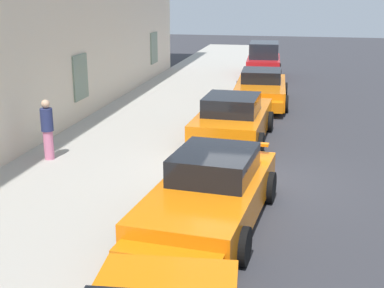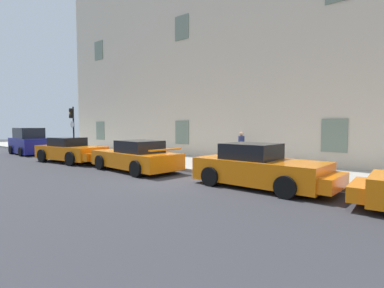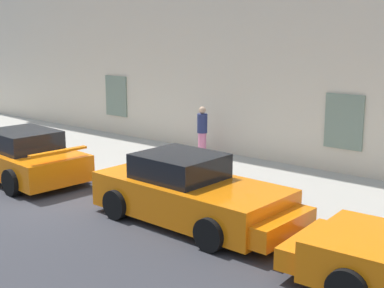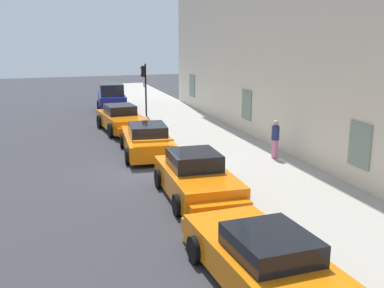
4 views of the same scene
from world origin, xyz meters
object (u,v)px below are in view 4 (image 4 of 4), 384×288
Objects in this scene: sportscar_yellow_flank at (146,140)px; pedestrian_admiring at (275,139)px; sportscar_red_lead at (123,120)px; hatchback_parked at (112,99)px; sportscar_white_middle at (198,181)px; traffic_light at (144,81)px; sportscar_tail_end at (258,256)px.

pedestrian_admiring reaches higher than sportscar_yellow_flank.
sportscar_red_lead is at bearing -177.45° from sportscar_yellow_flank.
hatchback_parked is at bearing 176.56° from sportscar_red_lead.
traffic_light is (-14.71, 1.44, 1.69)m from sportscar_white_middle.
sportscar_yellow_flank reaches higher than sportscar_tail_end.
sportscar_tail_end is at bearing -5.21° from traffic_light.
sportscar_tail_end is at bearing -29.32° from pedestrian_admiring.
sportscar_yellow_flank is 11.57m from hatchback_parked.
sportscar_yellow_flank is at bearing -11.70° from traffic_light.
traffic_light reaches higher than sportscar_yellow_flank.
pedestrian_admiring is (11.35, 3.00, -1.34)m from traffic_light.
sportscar_yellow_flank is 6.26m from sportscar_white_middle.
pedestrian_admiring reaches higher than sportscar_red_lead.
traffic_light is at bearing 26.79° from hatchback_parked.
sportscar_tail_end is at bearing -0.34° from sportscar_yellow_flank.
sportscar_red_lead is 16.39m from sportscar_tail_end.
pedestrian_admiring reaches higher than sportscar_tail_end.
sportscar_tail_end is 3.17× the size of pedestrian_admiring.
pedestrian_admiring is (-8.57, 4.81, 0.38)m from sportscar_tail_end.
sportscar_white_middle is at bearing 2.73° from sportscar_red_lead.
traffic_light is (-19.93, 1.82, 1.73)m from sportscar_tail_end.
hatchback_parked is at bearing -153.21° from traffic_light.
sportscar_white_middle is 5.57m from pedestrian_admiring.
traffic_light is at bearing -165.22° from pedestrian_admiring.
sportscar_yellow_flank reaches higher than sportscar_red_lead.
sportscar_yellow_flank is (4.92, 0.22, -0.01)m from sportscar_red_lead.
pedestrian_admiring reaches higher than sportscar_white_middle.
sportscar_tail_end is 9.84m from pedestrian_admiring.
pedestrian_admiring is (7.82, 4.97, 0.34)m from sportscar_red_lead.
hatchback_parked is 2.33× the size of pedestrian_admiring.
hatchback_parked is at bearing -179.57° from sportscar_white_middle.
sportscar_white_middle is (6.25, 0.31, 0.01)m from sportscar_yellow_flank.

